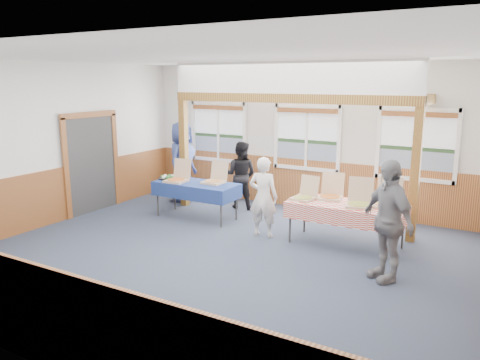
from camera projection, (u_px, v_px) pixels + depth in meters
name	position (u px, v px, depth m)	size (l,w,h in m)	color
floor	(225.00, 256.00, 7.69)	(8.00, 8.00, 0.00)	#272D3F
ceiling	(224.00, 55.00, 7.02)	(8.00, 8.00, 0.00)	white
wall_back	(308.00, 137.00, 10.33)	(8.00, 8.00, 0.00)	silver
wall_front	(29.00, 215.00, 4.39)	(8.00, 8.00, 0.00)	silver
wall_left	(54.00, 144.00, 9.30)	(8.00, 8.00, 0.00)	silver
wainscot_back	(306.00, 184.00, 10.52)	(7.98, 0.05, 1.10)	brown
wainscot_front	(41.00, 316.00, 4.63)	(7.98, 0.05, 1.10)	brown
wainscot_left	(59.00, 195.00, 9.51)	(0.05, 6.98, 1.10)	brown
cased_opening	(91.00, 164.00, 10.16)	(0.06, 1.30, 2.10)	#323232
window_left	(219.00, 129.00, 11.39)	(1.56, 0.10, 1.46)	white
window_mid	(307.00, 134.00, 10.27)	(1.56, 0.10, 1.46)	white
window_right	(417.00, 141.00, 9.15)	(1.56, 0.10, 1.46)	white
post_left	(184.00, 154.00, 10.61)	(0.15, 0.15, 2.40)	#5E3314
post_right	(415.00, 176.00, 8.18)	(0.15, 0.15, 2.40)	#5E3314
cross_beam	(286.00, 98.00, 9.12)	(5.15, 0.18, 0.18)	#5E3314
table_left	(196.00, 185.00, 9.69)	(1.93, 1.42, 0.76)	#323232
table_right	(346.00, 207.00, 8.05)	(2.16, 1.64, 0.76)	#323232
pizza_box_a	(177.00, 178.00, 9.77)	(0.44, 0.53, 0.45)	tan
pizza_box_b	(214.00, 180.00, 9.64)	(0.40, 0.49, 0.44)	tan
pizza_box_c	(304.00, 196.00, 8.31)	(0.43, 0.50, 0.40)	tan
pizza_box_d	(331.00, 195.00, 8.36)	(0.47, 0.55, 0.44)	tan
pizza_box_e	(359.00, 202.00, 7.84)	(0.52, 0.59, 0.46)	tan
pizza_box_f	(387.00, 203.00, 7.83)	(0.45, 0.54, 0.46)	tan
veggie_tray	(167.00, 178.00, 10.04)	(0.38, 0.38, 0.09)	black
drink_glass	(395.00, 209.00, 7.40)	(0.07, 0.07, 0.15)	#A55E1B
woman_white	(263.00, 197.00, 8.54)	(0.54, 0.36, 1.49)	silver
woman_black	(241.00, 175.00, 10.48)	(0.73, 0.57, 1.51)	black
man_blue	(182.00, 162.00, 11.07)	(0.93, 0.60, 1.90)	#344482
person_grey	(387.00, 221.00, 6.64)	(1.04, 0.43, 1.77)	gray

